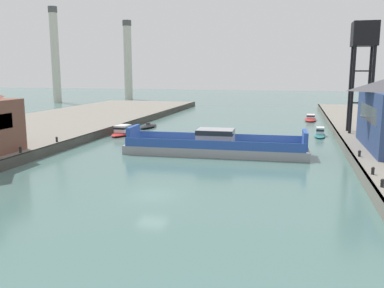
% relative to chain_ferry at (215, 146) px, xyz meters
% --- Properties ---
extents(ground_plane, '(400.00, 400.00, 0.00)m').
position_rel_chain_ferry_xyz_m(ground_plane, '(-1.92, -19.04, -1.00)').
color(ground_plane, '#476B66').
extents(chain_ferry, '(23.50, 6.98, 3.30)m').
position_rel_chain_ferry_xyz_m(chain_ferry, '(0.00, 0.00, 0.00)').
color(chain_ferry, '#939399').
rests_on(chain_ferry, ground).
extents(moored_boat_near_left, '(2.08, 6.07, 1.48)m').
position_rel_chain_ferry_xyz_m(moored_boat_near_left, '(13.97, 18.20, -0.44)').
color(moored_boat_near_left, '#237075').
rests_on(moored_boat_near_left, ground).
extents(moored_boat_near_right, '(3.15, 8.07, 1.69)m').
position_rel_chain_ferry_xyz_m(moored_boat_near_right, '(-17.94, 11.87, -0.37)').
color(moored_boat_near_right, red).
rests_on(moored_boat_near_right, ground).
extents(moored_boat_mid_left, '(2.72, 6.95, 1.32)m').
position_rel_chain_ferry_xyz_m(moored_boat_mid_left, '(13.22, 40.27, -0.51)').
color(moored_boat_mid_left, red).
rests_on(moored_boat_mid_left, ground).
extents(moored_boat_mid_right, '(2.81, 6.00, 1.09)m').
position_rel_chain_ferry_xyz_m(moored_boat_mid_right, '(-16.86, 20.75, -0.70)').
color(moored_boat_mid_right, black).
rests_on(moored_boat_mid_right, ground).
extents(crane_tower, '(3.56, 3.56, 16.44)m').
position_rel_chain_ferry_xyz_m(crane_tower, '(19.32, 15.36, 13.40)').
color(crane_tower, black).
rests_on(crane_tower, quay_right).
extents(bollard_right_mid, '(0.32, 0.32, 0.71)m').
position_rel_chain_ferry_xyz_m(bollard_right_mid, '(16.86, -16.29, 0.66)').
color(bollard_right_mid, black).
rests_on(bollard_right_mid, quay_right).
extents(bollard_left_aft, '(0.32, 0.32, 0.71)m').
position_rel_chain_ferry_xyz_m(bollard_left_aft, '(-20.71, -11.15, 0.66)').
color(bollard_left_aft, black).
rests_on(bollard_left_aft, quay_left).
extents(bollard_right_aft, '(0.32, 0.32, 0.71)m').
position_rel_chain_ferry_xyz_m(bollard_right_aft, '(16.86, -12.04, 0.66)').
color(bollard_right_aft, black).
rests_on(bollard_right_aft, quay_right).
extents(bollard_left_far, '(0.32, 0.32, 0.71)m').
position_rel_chain_ferry_xyz_m(bollard_left_far, '(-20.71, -3.69, 0.66)').
color(bollard_left_far, black).
rests_on(bollard_left_far, quay_left).
extents(bollard_right_far, '(0.32, 0.32, 0.71)m').
position_rel_chain_ferry_xyz_m(bollard_right_far, '(16.86, -3.88, 0.66)').
color(bollard_right_far, black).
rests_on(bollard_right_far, quay_right).
extents(smokestack_distant_a, '(3.26, 3.26, 29.15)m').
position_rel_chain_ferry_xyz_m(smokestack_distant_a, '(-51.95, 94.80, 14.58)').
color(smokestack_distant_a, beige).
rests_on(smokestack_distant_a, ground).
extents(smokestack_distant_b, '(2.96, 2.96, 31.72)m').
position_rel_chain_ferry_xyz_m(smokestack_distant_b, '(-69.54, 74.14, 15.88)').
color(smokestack_distant_b, beige).
rests_on(smokestack_distant_b, ground).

